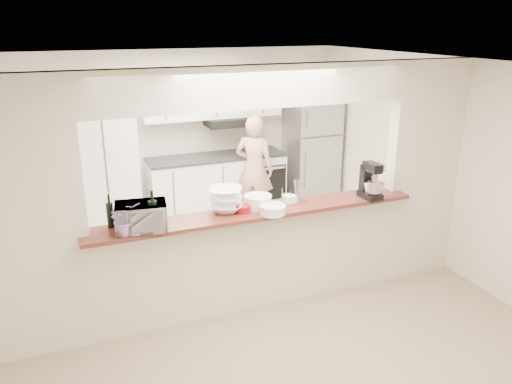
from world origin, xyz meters
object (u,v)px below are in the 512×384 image
toaster_oven (141,217)px  refrigerator (311,152)px  stand_mixer (370,182)px  person (254,169)px

toaster_oven → refrigerator: bearing=49.4°
toaster_oven → stand_mixer: 2.40m
person → refrigerator: bearing=-121.6°
refrigerator → toaster_oven: (-3.20, -2.75, 0.37)m
toaster_oven → person: bearing=57.7°
refrigerator → toaster_oven: 4.24m
toaster_oven → person: size_ratio=0.28×
toaster_oven → person: 3.14m
refrigerator → person: 1.23m
refrigerator → stand_mixer: 2.93m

